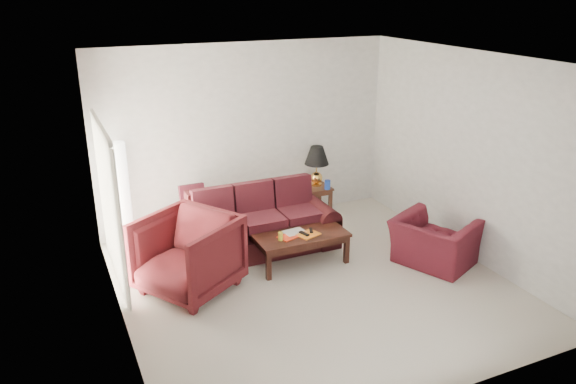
% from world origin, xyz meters
% --- Properties ---
extents(floor, '(5.00, 5.00, 0.00)m').
position_xyz_m(floor, '(0.00, 0.00, 0.00)').
color(floor, beige).
rests_on(floor, ground).
extents(blinds, '(0.10, 2.00, 2.16)m').
position_xyz_m(blinds, '(-2.42, 1.30, 1.08)').
color(blinds, silver).
rests_on(blinds, ground).
extents(sofa, '(2.43, 1.21, 0.96)m').
position_xyz_m(sofa, '(-0.28, 1.28, 0.48)').
color(sofa, black).
rests_on(sofa, ground).
extents(throw_pillow, '(0.39, 0.19, 0.40)m').
position_xyz_m(throw_pillow, '(-1.09, 2.08, 0.72)').
color(throw_pillow, black).
rests_on(throw_pillow, sofa).
extents(end_table, '(0.53, 0.53, 0.55)m').
position_xyz_m(end_table, '(1.10, 2.15, 0.27)').
color(end_table, '#4A2F19').
rests_on(end_table, ground).
extents(table_lamp, '(0.52, 0.52, 0.70)m').
position_xyz_m(table_lamp, '(1.15, 2.20, 0.90)').
color(table_lamp, gold).
rests_on(table_lamp, end_table).
extents(clock, '(0.14, 0.08, 0.13)m').
position_xyz_m(clock, '(0.88, 1.99, 0.61)').
color(clock, '#B0AFB4').
rests_on(clock, end_table).
extents(blue_canister, '(0.12, 0.12, 0.16)m').
position_xyz_m(blue_canister, '(1.23, 1.94, 0.63)').
color(blue_canister, '#193CA4').
rests_on(blue_canister, end_table).
extents(picture_frame, '(0.21, 0.22, 0.06)m').
position_xyz_m(picture_frame, '(0.93, 2.33, 0.63)').
color(picture_frame, silver).
rests_on(picture_frame, end_table).
extents(floor_lamp, '(0.35, 0.35, 1.71)m').
position_xyz_m(floor_lamp, '(-2.13, 2.20, 0.85)').
color(floor_lamp, white).
rests_on(floor_lamp, ground).
extents(armchair_left, '(1.57, 1.56, 1.05)m').
position_xyz_m(armchair_left, '(-1.58, 0.54, 0.52)').
color(armchair_left, '#430F13').
rests_on(armchair_left, ground).
extents(armchair_right, '(1.29, 1.36, 0.69)m').
position_xyz_m(armchair_right, '(1.84, -0.19, 0.35)').
color(armchair_right, '#461019').
rests_on(armchair_right, ground).
extents(coffee_table, '(1.44, 0.89, 0.47)m').
position_xyz_m(coffee_table, '(0.10, 0.64, 0.23)').
color(coffee_table, black).
rests_on(coffee_table, ground).
extents(magazine_red, '(0.33, 0.29, 0.02)m').
position_xyz_m(magazine_red, '(-0.11, 0.59, 0.48)').
color(magazine_red, red).
rests_on(magazine_red, coffee_table).
extents(magazine_white, '(0.33, 0.26, 0.02)m').
position_xyz_m(magazine_white, '(0.03, 0.69, 0.48)').
color(magazine_white, silver).
rests_on(magazine_white, coffee_table).
extents(magazine_orange, '(0.37, 0.32, 0.02)m').
position_xyz_m(magazine_orange, '(0.18, 0.54, 0.48)').
color(magazine_orange, orange).
rests_on(magazine_orange, coffee_table).
extents(remote_a, '(0.10, 0.18, 0.02)m').
position_xyz_m(remote_a, '(0.12, 0.56, 0.50)').
color(remote_a, black).
rests_on(remote_a, coffee_table).
extents(remote_b, '(0.10, 0.17, 0.02)m').
position_xyz_m(remote_b, '(0.26, 0.62, 0.50)').
color(remote_b, black).
rests_on(remote_b, coffee_table).
extents(yellow_glass, '(0.08, 0.08, 0.12)m').
position_xyz_m(yellow_glass, '(-0.25, 0.55, 0.53)').
color(yellow_glass, yellow).
rests_on(yellow_glass, coffee_table).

